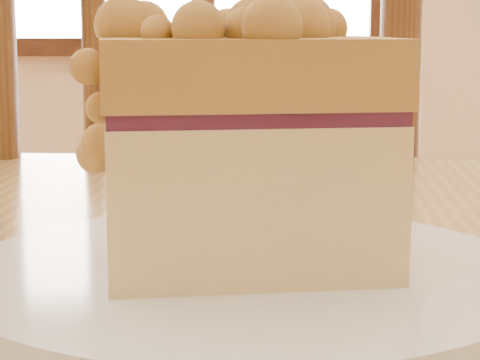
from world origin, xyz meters
name	(u,v)px	position (x,y,z in m)	size (l,w,h in m)	color
cafe_chair_main	(192,348)	(0.19, 0.73, 0.51)	(0.47, 0.47, 1.00)	brown
plate	(246,290)	(0.19, 0.09, 0.76)	(0.24, 0.24, 0.02)	white
cake_slice	(248,135)	(0.20, 0.09, 0.82)	(0.13, 0.09, 0.11)	#DEC47D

